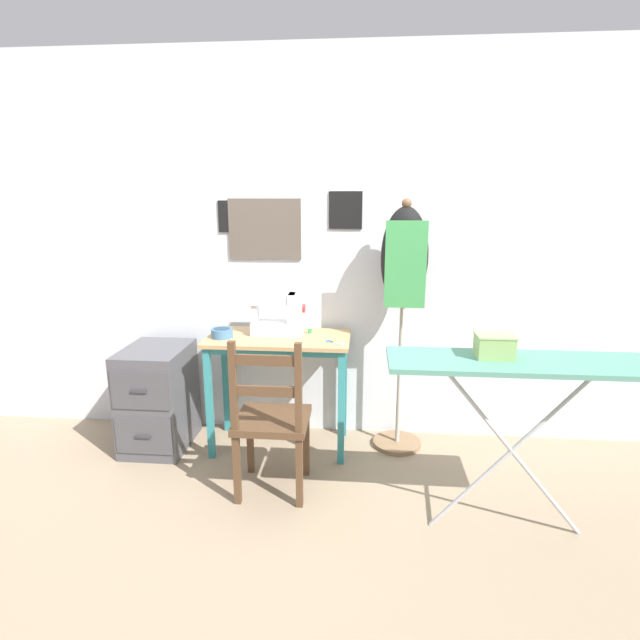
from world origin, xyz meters
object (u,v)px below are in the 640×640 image
(dress_form, at_px, (404,274))
(ironing_board, at_px, (520,370))
(wooden_chair, at_px, (271,421))
(scissors, at_px, (333,342))
(sewing_machine, at_px, (280,315))
(fabric_bowl, at_px, (222,333))
(filing_cabinet, at_px, (158,397))
(storage_box, at_px, (494,346))
(thread_spool_near_machine, at_px, (310,331))

(dress_form, relative_size, ironing_board, 1.33)
(wooden_chair, distance_m, dress_form, 1.20)
(dress_form, bearing_deg, scissors, -157.73)
(wooden_chair, relative_size, ironing_board, 0.76)
(wooden_chair, bearing_deg, scissors, 54.22)
(sewing_machine, bearing_deg, ironing_board, -33.00)
(fabric_bowl, distance_m, dress_form, 1.20)
(dress_form, bearing_deg, sewing_machine, -179.08)
(scissors, bearing_deg, filing_cabinet, 177.72)
(scissors, relative_size, filing_cabinet, 0.19)
(storage_box, bearing_deg, wooden_chair, 170.32)
(fabric_bowl, xyz_separation_m, wooden_chair, (0.40, -0.48, -0.36))
(sewing_machine, xyz_separation_m, thread_spool_near_machine, (0.19, 0.02, -0.11))
(fabric_bowl, relative_size, dress_form, 0.08)
(sewing_machine, distance_m, fabric_bowl, 0.39)
(thread_spool_near_machine, bearing_deg, dress_form, -1.08)
(fabric_bowl, distance_m, storage_box, 1.65)
(filing_cabinet, bearing_deg, ironing_board, -18.74)
(sewing_machine, height_order, storage_box, sewing_machine)
(scissors, distance_m, ironing_board, 1.13)
(sewing_machine, xyz_separation_m, ironing_board, (1.26, -0.82, -0.04))
(thread_spool_near_machine, bearing_deg, fabric_bowl, -166.01)
(filing_cabinet, distance_m, dress_form, 1.79)
(sewing_machine, bearing_deg, wooden_chair, -86.09)
(sewing_machine, height_order, thread_spool_near_machine, sewing_machine)
(sewing_machine, height_order, ironing_board, sewing_machine)
(sewing_machine, bearing_deg, dress_form, 0.92)
(thread_spool_near_machine, distance_m, storage_box, 1.26)
(scissors, relative_size, wooden_chair, 0.14)
(sewing_machine, relative_size, filing_cabinet, 0.51)
(sewing_machine, relative_size, storage_box, 1.96)
(filing_cabinet, relative_size, ironing_board, 0.56)
(scissors, distance_m, dress_form, 0.61)
(scissors, relative_size, ironing_board, 0.11)
(fabric_bowl, bearing_deg, scissors, -4.10)
(fabric_bowl, distance_m, ironing_board, 1.77)
(filing_cabinet, xyz_separation_m, ironing_board, (2.07, -0.70, 0.51))
(fabric_bowl, relative_size, filing_cabinet, 0.20)
(filing_cabinet, bearing_deg, wooden_chair, -29.16)
(scissors, relative_size, dress_form, 0.08)
(fabric_bowl, height_order, filing_cabinet, fabric_bowl)
(dress_form, height_order, ironing_board, dress_form)
(dress_form, xyz_separation_m, ironing_board, (0.49, -0.83, -0.31))
(sewing_machine, distance_m, filing_cabinet, 0.99)
(wooden_chair, height_order, storage_box, storage_box)
(thread_spool_near_machine, bearing_deg, ironing_board, -38.14)
(wooden_chair, height_order, filing_cabinet, wooden_chair)
(fabric_bowl, height_order, ironing_board, ironing_board)
(thread_spool_near_machine, relative_size, storage_box, 0.23)
(sewing_machine, height_order, scissors, sewing_machine)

